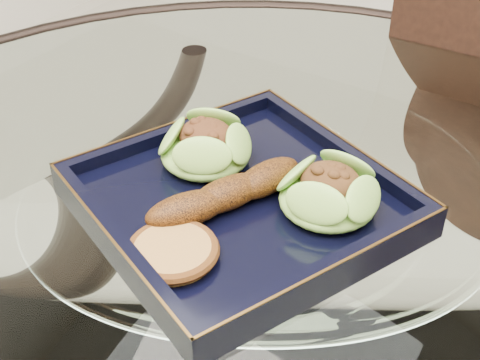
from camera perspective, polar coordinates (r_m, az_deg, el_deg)
The scene contains 7 objects.
dining_table at distance 0.75m, azimuth 1.26°, elevation -13.24°, with size 1.13×1.13×0.77m.
dining_chair at distance 1.06m, azimuth 18.00°, elevation -5.75°, with size 0.39×0.39×0.89m.
navy_plate at distance 0.64m, azimuth 0.00°, elevation -2.16°, with size 0.27×0.27×0.02m, color black.
lettuce_wrap_left at distance 0.68m, azimuth -2.97°, elevation 2.69°, with size 0.09×0.09×0.03m, color #5AA02E.
lettuce_wrap_right at distance 0.62m, azimuth 7.53°, elevation -1.28°, with size 0.09×0.09×0.03m, color #5D952B.
roasted_plantain at distance 0.62m, azimuth -1.03°, elevation -1.14°, with size 0.16×0.03×0.03m, color #552A08.
crumb_patty at distance 0.57m, azimuth -5.75°, elevation -6.15°, with size 0.07×0.07×0.01m, color #A57037.
Camera 1 is at (0.26, -0.42, 1.17)m, focal length 50.00 mm.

